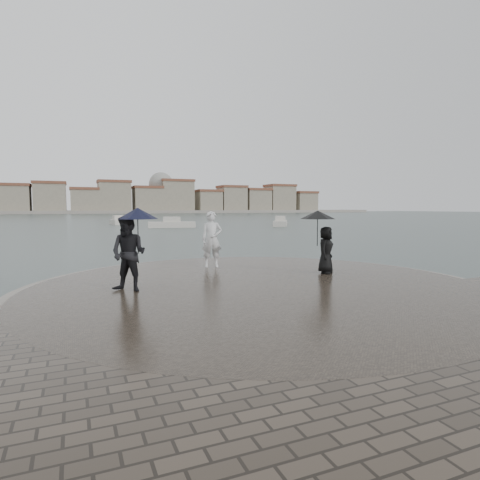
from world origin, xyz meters
name	(u,v)px	position (x,y,z in m)	size (l,w,h in m)	color
ground	(339,337)	(0.00, 0.00, 0.00)	(400.00, 400.00, 0.00)	#2B3835
kerb_ring	(259,292)	(0.00, 3.50, 0.16)	(12.50, 12.50, 0.32)	gray
quay_tip	(259,291)	(0.00, 3.50, 0.18)	(11.90, 11.90, 0.36)	#2D261E
statue	(212,239)	(-0.14, 6.97, 1.32)	(0.70, 0.46, 1.91)	silver
visitor_left	(130,246)	(-3.24, 3.99, 1.48)	(1.32, 1.15, 2.04)	black
visitor_right	(322,236)	(2.60, 4.39, 1.53)	(1.23, 1.12, 1.95)	black
far_skyline	(67,199)	(-6.29, 160.71, 5.61)	(260.00, 20.00, 37.00)	gray
boats	(145,225)	(3.34, 41.48, 0.38)	(39.80, 24.15, 1.50)	beige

